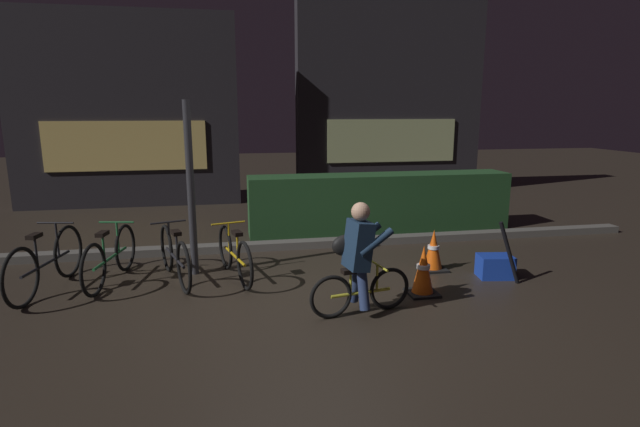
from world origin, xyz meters
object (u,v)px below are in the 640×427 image
(blue_crate, at_px, (495,266))
(closed_umbrella, at_px, (509,253))
(parked_bike_center_right, at_px, (235,255))
(parked_bike_center_left, at_px, (175,256))
(parked_bike_left_mid, at_px, (110,257))
(traffic_cone_near, at_px, (423,271))
(cyclist, at_px, (358,258))
(parked_bike_leftmost, at_px, (47,262))
(traffic_cone_far, at_px, (433,251))
(street_post, at_px, (191,190))

(blue_crate, relative_size, closed_umbrella, 0.52)
(parked_bike_center_right, height_order, blue_crate, parked_bike_center_right)
(parked_bike_center_right, bearing_deg, parked_bike_center_left, 73.72)
(parked_bike_left_mid, distance_m, closed_umbrella, 5.11)
(traffic_cone_near, height_order, cyclist, cyclist)
(parked_bike_center_left, relative_size, closed_umbrella, 1.84)
(parked_bike_leftmost, height_order, traffic_cone_near, parked_bike_leftmost)
(parked_bike_center_left, distance_m, traffic_cone_far, 3.49)
(parked_bike_center_right, bearing_deg, street_post, 46.45)
(street_post, height_order, parked_bike_center_left, street_post)
(traffic_cone_near, relative_size, closed_umbrella, 0.72)
(traffic_cone_near, bearing_deg, blue_crate, 18.62)
(parked_bike_left_mid, bearing_deg, parked_bike_center_right, -84.30)
(parked_bike_leftmost, xyz_separation_m, closed_umbrella, (5.71, -0.82, 0.05))
(parked_bike_left_mid, height_order, traffic_cone_near, parked_bike_left_mid)
(street_post, distance_m, closed_umbrella, 4.20)
(parked_bike_leftmost, relative_size, traffic_cone_near, 2.83)
(blue_crate, bearing_deg, traffic_cone_near, -161.38)
(parked_bike_center_right, distance_m, traffic_cone_far, 2.72)
(parked_bike_leftmost, bearing_deg, parked_bike_center_left, -76.78)
(parked_bike_center_right, relative_size, closed_umbrella, 1.77)
(parked_bike_center_left, xyz_separation_m, traffic_cone_near, (2.98, -1.03, -0.05))
(parked_bike_center_left, relative_size, cyclist, 1.26)
(parked_bike_leftmost, height_order, traffic_cone_far, parked_bike_leftmost)
(parked_bike_center_left, relative_size, parked_bike_center_right, 1.04)
(cyclist, xyz_separation_m, closed_umbrella, (2.14, 0.55, -0.22))
(traffic_cone_far, distance_m, closed_umbrella, 1.01)
(parked_bike_center_left, bearing_deg, parked_bike_leftmost, 74.17)
(cyclist, bearing_deg, blue_crate, 10.84)
(traffic_cone_far, bearing_deg, traffic_cone_near, -120.51)
(closed_umbrella, bearing_deg, traffic_cone_far, -36.53)
(parked_bike_left_mid, height_order, traffic_cone_far, parked_bike_left_mid)
(parked_bike_left_mid, xyz_separation_m, cyclist, (2.87, -1.55, 0.29))
(traffic_cone_far, xyz_separation_m, closed_umbrella, (0.72, -0.70, 0.13))
(traffic_cone_near, bearing_deg, parked_bike_center_left, 160.99)
(cyclist, bearing_deg, parked_bike_center_right, 122.67)
(parked_bike_left_mid, bearing_deg, blue_crate, -87.61)
(parked_bike_leftmost, bearing_deg, closed_umbrella, -87.02)
(parked_bike_center_left, height_order, blue_crate, parked_bike_center_left)
(parked_bike_left_mid, bearing_deg, closed_umbrella, -90.33)
(parked_bike_left_mid, height_order, blue_crate, parked_bike_left_mid)
(street_post, relative_size, cyclist, 1.86)
(parked_bike_center_left, bearing_deg, street_post, -57.69)
(parked_bike_leftmost, relative_size, parked_bike_left_mid, 1.08)
(street_post, xyz_separation_m, blue_crate, (3.94, -0.90, -1.01))
(parked_bike_leftmost, distance_m, cyclist, 3.83)
(parked_bike_left_mid, bearing_deg, traffic_cone_far, -83.09)
(street_post, xyz_separation_m, parked_bike_center_right, (0.53, -0.29, -0.84))
(parked_bike_left_mid, relative_size, cyclist, 1.29)
(street_post, bearing_deg, parked_bike_left_mid, -171.73)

